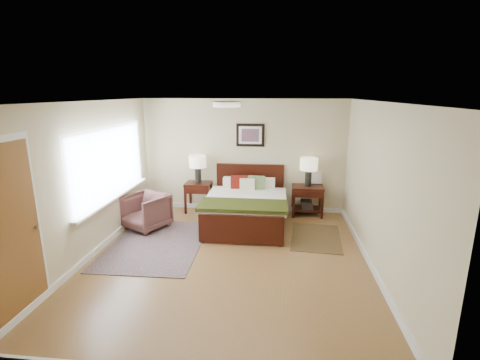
# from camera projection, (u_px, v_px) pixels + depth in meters

# --- Properties ---
(floor) EXTENTS (5.00, 5.00, 0.00)m
(floor) POSITION_uv_depth(u_px,v_px,m) (228.00, 259.00, 5.65)
(floor) COLOR brown
(floor) RESTS_ON ground
(back_wall) EXTENTS (4.50, 0.04, 2.50)m
(back_wall) POSITION_uv_depth(u_px,v_px,m) (244.00, 156.00, 7.75)
(back_wall) COLOR #C0B48B
(back_wall) RESTS_ON ground
(front_wall) EXTENTS (4.50, 0.04, 2.50)m
(front_wall) POSITION_uv_depth(u_px,v_px,m) (185.00, 260.00, 2.93)
(front_wall) COLOR #C0B48B
(front_wall) RESTS_ON ground
(left_wall) EXTENTS (0.04, 5.00, 2.50)m
(left_wall) POSITION_uv_depth(u_px,v_px,m) (89.00, 181.00, 5.58)
(left_wall) COLOR #C0B48B
(left_wall) RESTS_ON ground
(right_wall) EXTENTS (0.04, 5.00, 2.50)m
(right_wall) POSITION_uv_depth(u_px,v_px,m) (379.00, 189.00, 5.10)
(right_wall) COLOR #C0B48B
(right_wall) RESTS_ON ground
(ceiling) EXTENTS (4.50, 5.00, 0.02)m
(ceiling) POSITION_uv_depth(u_px,v_px,m) (227.00, 101.00, 5.04)
(ceiling) COLOR white
(ceiling) RESTS_ON back_wall
(window) EXTENTS (0.11, 2.72, 1.32)m
(window) POSITION_uv_depth(u_px,v_px,m) (112.00, 164.00, 6.22)
(window) COLOR silver
(window) RESTS_ON left_wall
(door) EXTENTS (0.06, 1.00, 2.18)m
(door) POSITION_uv_depth(u_px,v_px,m) (11.00, 234.00, 3.94)
(door) COLOR silver
(door) RESTS_ON ground
(ceil_fixture) EXTENTS (0.44, 0.44, 0.08)m
(ceil_fixture) POSITION_uv_depth(u_px,v_px,m) (227.00, 104.00, 5.05)
(ceil_fixture) COLOR white
(ceil_fixture) RESTS_ON ceiling
(bed) EXTENTS (1.63, 1.96, 1.06)m
(bed) POSITION_uv_depth(u_px,v_px,m) (246.00, 202.00, 6.99)
(bed) COLOR black
(bed) RESTS_ON ground
(wall_art) EXTENTS (0.62, 0.05, 0.50)m
(wall_art) POSITION_uv_depth(u_px,v_px,m) (250.00, 135.00, 7.59)
(wall_art) COLOR black
(wall_art) RESTS_ON back_wall
(nightstand_left) EXTENTS (0.56, 0.50, 0.67)m
(nightstand_left) POSITION_uv_depth(u_px,v_px,m) (198.00, 188.00, 7.79)
(nightstand_left) COLOR black
(nightstand_left) RESTS_ON ground
(nightstand_right) EXTENTS (0.66, 0.50, 0.66)m
(nightstand_right) POSITION_uv_depth(u_px,v_px,m) (307.00, 198.00, 7.58)
(nightstand_right) COLOR black
(nightstand_right) RESTS_ON ground
(lamp_left) EXTENTS (0.37, 0.37, 0.61)m
(lamp_left) POSITION_uv_depth(u_px,v_px,m) (198.00, 163.00, 7.67)
(lamp_left) COLOR black
(lamp_left) RESTS_ON nightstand_left
(lamp_right) EXTENTS (0.37, 0.37, 0.61)m
(lamp_right) POSITION_uv_depth(u_px,v_px,m) (309.00, 166.00, 7.42)
(lamp_right) COLOR black
(lamp_right) RESTS_ON nightstand_right
(armchair) EXTENTS (1.01, 1.02, 0.70)m
(armchair) POSITION_uv_depth(u_px,v_px,m) (146.00, 211.00, 6.85)
(armchair) COLOR brown
(armchair) RESTS_ON ground
(rug_persian) EXTENTS (1.64, 2.28, 0.01)m
(rug_persian) POSITION_uv_depth(u_px,v_px,m) (156.00, 244.00, 6.19)
(rug_persian) COLOR #0B1239
(rug_persian) RESTS_ON ground
(rug_navy) EXTENTS (0.99, 1.40, 0.01)m
(rug_navy) POSITION_uv_depth(u_px,v_px,m) (316.00, 237.00, 6.47)
(rug_navy) COLOR black
(rug_navy) RESTS_ON ground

